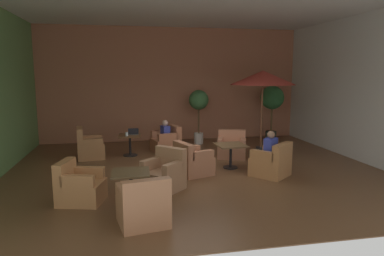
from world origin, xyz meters
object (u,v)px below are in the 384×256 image
object	(u,v)px
armchair_front_right_north	(272,163)
patio_umbrella_tall_red	(263,78)
armchair_front_left_north	(167,142)
cafe_table_mid_center	(131,180)
armchair_mid_center_north	(143,207)
iced_drink_cup	(127,134)
cafe_table_front_left	(130,141)
armchair_mid_center_east	(164,175)
patron_by_window	(165,131)
patron_blue_shirt	(271,146)
open_laptop	(133,133)
cafe_table_front_right	(231,149)
armchair_front_right_east	(232,148)
armchair_front_right_south	(193,162)
potted_tree_left_corner	(199,104)
potted_tree_mid_left	(272,101)
armchair_front_left_east	(89,147)
armchair_mid_center_south	(79,187)

from	to	relation	value
armchair_front_right_north	patio_umbrella_tall_red	world-z (taller)	patio_umbrella_tall_red
armchair_front_left_north	cafe_table_mid_center	xyz separation A→B (m)	(-1.21, -4.30, 0.16)
armchair_mid_center_north	iced_drink_cup	bearing A→B (deg)	92.42
cafe_table_front_left	armchair_mid_center_north	xyz separation A→B (m)	(0.11, -5.02, -0.14)
armchair_front_left_north	armchair_mid_center_east	distance (m)	3.62
armchair_front_right_north	armchair_mid_center_north	size ratio (longest dim) A/B	1.23
patron_by_window	patron_blue_shirt	bearing A→B (deg)	-54.43
cafe_table_front_left	open_laptop	size ratio (longest dim) A/B	2.14
cafe_table_front_right	armchair_mid_center_east	bearing A→B (deg)	-144.33
armchair_front_right_east	armchair_mid_center_east	distance (m)	3.38
armchair_front_right_south	cafe_table_mid_center	xyz separation A→B (m)	(-1.53, -1.70, 0.16)
open_laptop	patron_blue_shirt	bearing A→B (deg)	-41.87
cafe_table_front_left	cafe_table_mid_center	distance (m)	4.02
patron_blue_shirt	open_laptop	size ratio (longest dim) A/B	2.04
cafe_table_front_right	patron_blue_shirt	world-z (taller)	patron_blue_shirt
patron_by_window	potted_tree_left_corner	bearing A→B (deg)	39.95
patron_blue_shirt	patron_by_window	world-z (taller)	patron_blue_shirt
patron_by_window	armchair_front_left_north	bearing A→B (deg)	13.78
armchair_mid_center_east	patron_blue_shirt	world-z (taller)	patron_blue_shirt
patron_blue_shirt	potted_tree_mid_left	bearing A→B (deg)	66.01
cafe_table_front_right	patron_blue_shirt	size ratio (longest dim) A/B	1.23
iced_drink_cup	patron_blue_shirt	bearing A→B (deg)	-38.03
armchair_front_left_north	patio_umbrella_tall_red	world-z (taller)	patio_umbrella_tall_red
armchair_front_left_east	patron_by_window	distance (m)	2.35
armchair_mid_center_north	patron_by_window	bearing A→B (deg)	79.34
armchair_front_left_east	armchair_front_right_east	distance (m)	4.18
armchair_front_right_east	open_laptop	size ratio (longest dim) A/B	3.07
armchair_mid_center_east	armchair_mid_center_south	bearing A→B (deg)	-164.90
cafe_table_front_right	potted_tree_mid_left	size ratio (longest dim) A/B	0.40
armchair_front_right_south	potted_tree_left_corner	distance (m)	3.97
potted_tree_mid_left	patron_by_window	bearing A→B (deg)	-162.98
potted_tree_left_corner	patron_by_window	world-z (taller)	potted_tree_left_corner
armchair_front_right_south	iced_drink_cup	bearing A→B (deg)	125.61
cafe_table_front_left	armchair_front_left_north	bearing A→B (deg)	13.78
potted_tree_mid_left	armchair_front_right_north	bearing A→B (deg)	-113.56
armchair_front_left_north	potted_tree_mid_left	size ratio (longest dim) A/B	0.48
potted_tree_left_corner	armchair_front_right_north	bearing A→B (deg)	-77.84
armchair_mid_center_south	potted_tree_mid_left	world-z (taller)	potted_tree_mid_left
armchair_mid_center_north	cafe_table_front_right	bearing A→B (deg)	51.44
cafe_table_front_right	armchair_front_right_south	world-z (taller)	armchair_front_right_south
armchair_front_right_north	armchair_mid_center_east	bearing A→B (deg)	-169.75
cafe_table_front_left	patio_umbrella_tall_red	distance (m)	4.62
armchair_front_left_east	armchair_front_right_north	bearing A→B (deg)	-30.79
armchair_front_left_east	patio_umbrella_tall_red	world-z (taller)	patio_umbrella_tall_red
cafe_table_front_right	armchair_front_right_east	world-z (taller)	armchair_front_right_east
cafe_table_front_left	armchair_front_right_south	distance (m)	2.76
cafe_table_front_left	patron_blue_shirt	distance (m)	4.33
armchair_front_right_south	potted_tree_left_corner	size ratio (longest dim) A/B	0.52
cafe_table_mid_center	cafe_table_front_left	bearing A→B (deg)	89.11
iced_drink_cup	open_laptop	xyz separation A→B (m)	(0.20, 0.21, -0.00)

